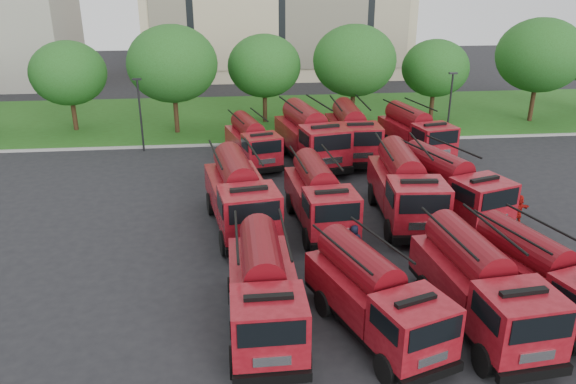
% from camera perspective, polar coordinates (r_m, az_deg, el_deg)
% --- Properties ---
extents(ground, '(140.00, 140.00, 0.00)m').
position_cam_1_polar(ground, '(24.84, 3.61, -7.14)').
color(ground, black).
rests_on(ground, ground).
extents(lawn, '(70.00, 16.00, 0.12)m').
position_cam_1_polar(lawn, '(49.04, -1.31, 7.74)').
color(lawn, '#204512').
rests_on(lawn, ground).
extents(curb, '(70.00, 0.30, 0.14)m').
position_cam_1_polar(curb, '(41.26, -0.39, 5.02)').
color(curb, gray).
rests_on(curb, ground).
extents(tree_1, '(5.71, 5.71, 6.98)m').
position_cam_1_polar(tree_1, '(46.67, -21.42, 11.18)').
color(tree_1, '#382314').
rests_on(tree_1, ground).
extents(tree_2, '(6.72, 6.72, 8.22)m').
position_cam_1_polar(tree_2, '(43.63, -11.67, 12.63)').
color(tree_2, '#382314').
rests_on(tree_2, ground).
extents(tree_3, '(5.88, 5.88, 7.19)m').
position_cam_1_polar(tree_3, '(46.08, -2.42, 12.68)').
color(tree_3, '#382314').
rests_on(tree_3, ground).
extents(tree_4, '(6.55, 6.55, 8.01)m').
position_cam_1_polar(tree_4, '(45.49, 6.76, 13.11)').
color(tree_4, '#382314').
rests_on(tree_4, ground).
extents(tree_5, '(5.46, 5.46, 6.68)m').
position_cam_1_polar(tree_5, '(48.55, 14.74, 12.07)').
color(tree_5, '#382314').
rests_on(tree_5, ground).
extents(tree_6, '(6.89, 6.89, 8.42)m').
position_cam_1_polar(tree_6, '(50.40, 24.23, 12.56)').
color(tree_6, '#382314').
rests_on(tree_6, ground).
extents(lamp_post_0, '(0.60, 0.25, 5.11)m').
position_cam_1_polar(lamp_post_0, '(40.16, -14.80, 8.00)').
color(lamp_post_0, black).
rests_on(lamp_post_0, ground).
extents(lamp_post_1, '(0.60, 0.25, 5.11)m').
position_cam_1_polar(lamp_post_1, '(42.69, 16.13, 8.66)').
color(lamp_post_1, black).
rests_on(lamp_post_1, ground).
extents(fire_truck_0, '(2.59, 6.90, 3.13)m').
position_cam_1_polar(fire_truck_0, '(19.89, -2.47, -9.86)').
color(fire_truck_0, black).
rests_on(fire_truck_0, ground).
extents(fire_truck_1, '(4.26, 6.91, 2.98)m').
position_cam_1_polar(fire_truck_1, '(19.90, 8.76, -10.37)').
color(fire_truck_1, black).
rests_on(fire_truck_1, ground).
extents(fire_truck_2, '(3.13, 7.24, 3.20)m').
position_cam_1_polar(fire_truck_2, '(21.15, 18.92, -8.96)').
color(fire_truck_2, black).
rests_on(fire_truck_2, ground).
extents(fire_truck_3, '(3.93, 6.85, 2.96)m').
position_cam_1_polar(fire_truck_3, '(22.82, 24.32, -7.78)').
color(fire_truck_3, black).
rests_on(fire_truck_3, ground).
extents(fire_truck_4, '(3.71, 7.86, 3.44)m').
position_cam_1_polar(fire_truck_4, '(27.46, -4.92, -0.25)').
color(fire_truck_4, black).
rests_on(fire_truck_4, ground).
extents(fire_truck_5, '(2.95, 7.03, 3.12)m').
position_cam_1_polar(fire_truck_5, '(27.64, 3.20, -0.40)').
color(fire_truck_5, black).
rests_on(fire_truck_5, ground).
extents(fire_truck_6, '(3.21, 7.75, 3.45)m').
position_cam_1_polar(fire_truck_6, '(28.91, 11.77, 0.53)').
color(fire_truck_6, black).
rests_on(fire_truck_6, ground).
extents(fire_truck_7, '(4.53, 7.52, 3.24)m').
position_cam_1_polar(fire_truck_7, '(29.87, 16.05, 0.61)').
color(fire_truck_7, black).
rests_on(fire_truck_7, ground).
extents(fire_truck_8, '(3.66, 6.69, 2.89)m').
position_cam_1_polar(fire_truck_8, '(36.83, -3.66, 5.14)').
color(fire_truck_8, black).
rests_on(fire_truck_8, ground).
extents(fire_truck_9, '(4.24, 8.29, 3.60)m').
position_cam_1_polar(fire_truck_9, '(36.81, 2.29, 5.74)').
color(fire_truck_9, black).
rests_on(fire_truck_9, ground).
extents(fire_truck_10, '(2.81, 7.50, 3.40)m').
position_cam_1_polar(fire_truck_10, '(38.16, 6.48, 6.04)').
color(fire_truck_10, black).
rests_on(fire_truck_10, ground).
extents(fire_truck_11, '(3.80, 7.29, 3.16)m').
position_cam_1_polar(fire_truck_11, '(39.33, 12.79, 5.93)').
color(fire_truck_11, black).
rests_on(fire_truck_11, ground).
extents(firefighter_0, '(0.63, 0.52, 1.50)m').
position_cam_1_polar(firefighter_0, '(21.14, 25.11, -15.22)').
color(firefighter_0, '#970E0B').
rests_on(firefighter_0, ground).
extents(firefighter_1, '(0.95, 0.65, 1.77)m').
position_cam_1_polar(firefighter_1, '(19.21, 11.10, -17.39)').
color(firefighter_1, '#970E0B').
rests_on(firefighter_1, ground).
extents(firefighter_4, '(0.83, 0.66, 1.50)m').
position_cam_1_polar(firefighter_4, '(25.49, 6.65, -6.45)').
color(firefighter_4, black).
rests_on(firefighter_4, ground).
extents(firefighter_5, '(1.66, 0.96, 1.68)m').
position_cam_1_polar(firefighter_5, '(30.38, 22.04, -3.17)').
color(firefighter_5, '#970E0B').
rests_on(firefighter_5, ground).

